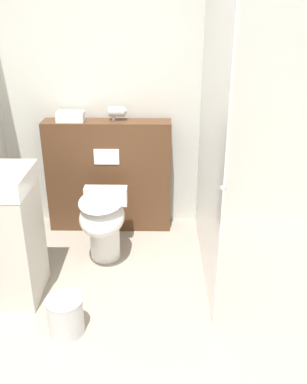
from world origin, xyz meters
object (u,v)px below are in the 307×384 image
(hair_drier, at_px, (118,112))
(waste_bin, at_px, (65,316))
(sink_vanity, at_px, (1,236))
(toilet, at_px, (103,220))

(hair_drier, relative_size, waste_bin, 0.65)
(sink_vanity, bearing_deg, toilet, 36.00)
(toilet, bearing_deg, hair_drier, 81.46)
(hair_drier, bearing_deg, waste_bin, -99.33)
(hair_drier, bearing_deg, toilet, -98.54)
(toilet, relative_size, waste_bin, 2.25)
(sink_vanity, xyz_separation_m, hair_drier, (0.74, 1.07, 0.62))
(sink_vanity, relative_size, hair_drier, 6.72)
(sink_vanity, distance_m, waste_bin, 0.73)
(hair_drier, xyz_separation_m, waste_bin, (-0.24, -1.46, -0.98))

